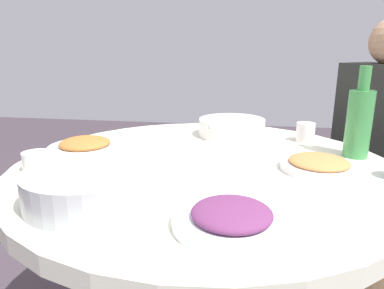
{
  "coord_description": "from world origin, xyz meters",
  "views": [
    {
      "loc": [
        0.12,
        -1.01,
        1.08
      ],
      "look_at": [
        -0.04,
        0.01,
        0.8
      ],
      "focal_mm": 32.48,
      "sensor_mm": 36.0,
      "label": 1
    }
  ],
  "objects": [
    {
      "name": "tea_cup_side",
      "position": [
        0.34,
        0.31,
        0.78
      ],
      "size": [
        0.07,
        0.07,
        0.07
      ],
      "primitive_type": "cylinder",
      "color": "silver",
      "rests_on": "round_dining_table"
    },
    {
      "name": "round_dining_table",
      "position": [
        0.0,
        0.0,
        0.6
      ],
      "size": [
        1.16,
        1.16,
        0.74
      ],
      "color": "#99999E",
      "rests_on": "ground"
    },
    {
      "name": "dish_eggplant",
      "position": [
        0.1,
        -0.38,
        0.76
      ],
      "size": [
        0.24,
        0.24,
        0.05
      ],
      "color": "white",
      "rests_on": "round_dining_table"
    },
    {
      "name": "green_bottle",
      "position": [
        0.47,
        0.14,
        0.86
      ],
      "size": [
        0.08,
        0.08,
        0.29
      ],
      "color": "#3C8944",
      "rests_on": "round_dining_table"
    },
    {
      "name": "tea_cup_near",
      "position": [
        -0.47,
        -0.15,
        0.77
      ],
      "size": [
        0.08,
        0.08,
        0.06
      ],
      "primitive_type": "cylinder",
      "color": "silver",
      "rests_on": "round_dining_table"
    },
    {
      "name": "rice_bowl",
      "position": [
        -0.23,
        -0.32,
        0.79
      ],
      "size": [
        0.28,
        0.28,
        0.09
      ],
      "color": "#B2B5BA",
      "rests_on": "round_dining_table"
    },
    {
      "name": "dish_stirfry",
      "position": [
        -0.41,
        0.05,
        0.76
      ],
      "size": [
        0.24,
        0.24,
        0.05
      ],
      "color": "silver",
      "rests_on": "round_dining_table"
    },
    {
      "name": "diner_left",
      "position": [
        0.68,
        0.52,
        0.76
      ],
      "size": [
        0.46,
        0.46,
        0.76
      ],
      "color": "#2D333D",
      "rests_on": "stool_for_diner_left"
    },
    {
      "name": "dish_tofu_braise",
      "position": [
        0.33,
        -0.01,
        0.76
      ],
      "size": [
        0.22,
        0.22,
        0.04
      ],
      "color": "silver",
      "rests_on": "round_dining_table"
    },
    {
      "name": "stool_for_diner_left",
      "position": [
        0.68,
        0.52,
        0.22
      ],
      "size": [
        0.31,
        0.31,
        0.44
      ],
      "primitive_type": "cylinder",
      "color": "brown",
      "rests_on": "ground"
    },
    {
      "name": "soup_bowl",
      "position": [
        0.06,
        0.36,
        0.78
      ],
      "size": [
        0.26,
        0.26,
        0.07
      ],
      "color": "white",
      "rests_on": "round_dining_table"
    }
  ]
}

